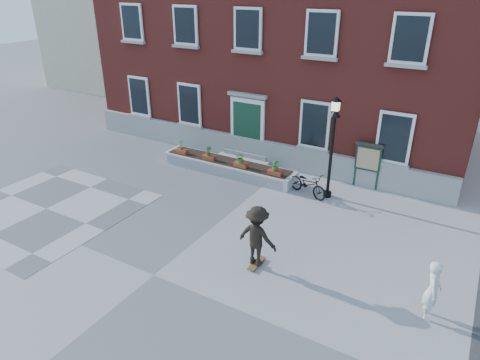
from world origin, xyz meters
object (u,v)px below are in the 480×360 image
Objects in this scene: bicycle at (308,184)px; lamp_post at (333,134)px; bystander at (433,290)px; notice_board at (368,158)px; skateboarder at (257,236)px.

bicycle is 2.20m from lamp_post.
lamp_post reaches higher than bystander.
bystander is at bearing -113.06° from bicycle.
notice_board is (1.75, 1.83, 0.79)m from bicycle.
notice_board is at bearing -24.18° from bicycle.
bicycle is 1.12× the size of bystander.
skateboarder reaches higher than bicycle.
bicycle is 0.94× the size of skateboarder.
lamp_post is at bearing 87.18° from skateboarder.
bystander is at bearing -48.47° from lamp_post.
lamp_post is 2.04× the size of skateboarder.
notice_board is (1.02, 1.56, -1.28)m from lamp_post.
skateboarder is at bearing -92.82° from lamp_post.
skateboarder reaches higher than notice_board.
bicycle is at bearing -159.50° from lamp_post.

